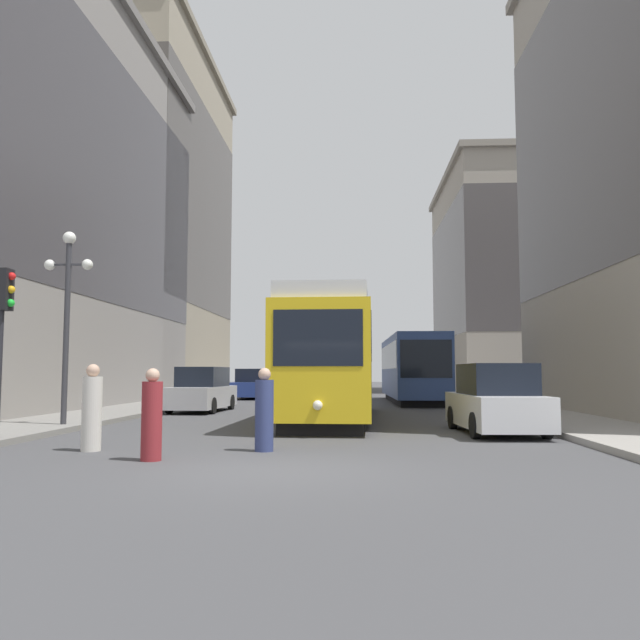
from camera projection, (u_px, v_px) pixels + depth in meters
name	position (u px, v px, depth m)	size (l,w,h in m)	color
ground_plane	(276.00, 471.00, 10.27)	(200.00, 200.00, 0.00)	#424244
sidewalk_left	(240.00, 392.00, 50.50)	(3.13, 120.00, 0.15)	gray
sidewalk_right	(438.00, 392.00, 49.66)	(3.13, 120.00, 0.15)	gray
streetcar	(333.00, 358.00, 21.68)	(2.96, 12.70, 3.89)	black
transit_bus	(412.00, 366.00, 34.13)	(2.77, 11.90, 3.45)	black
parked_car_left_near	(252.00, 385.00, 38.46)	(1.98, 4.61, 1.82)	black
parked_car_left_mid	(202.00, 391.00, 25.97)	(2.05, 4.92, 1.82)	black
parked_car_right_far	(495.00, 401.00, 16.59)	(2.03, 4.50, 1.82)	black
pedestrian_crossing_near	(92.00, 410.00, 12.91)	(0.39, 0.39, 1.76)	beige
pedestrian_crossing_far	(264.00, 412.00, 12.87)	(0.38, 0.38, 1.68)	navy
pedestrian_on_sidewalk	(152.00, 417.00, 11.49)	(0.37, 0.37, 1.67)	maroon
traffic_light_near_left	(3.00, 307.00, 14.27)	(0.47, 0.36, 3.78)	#232328
lamp_post_left_near	(67.00, 297.00, 17.99)	(1.41, 0.36, 5.47)	#333338
building_left_midblock	(137.00, 217.00, 45.80)	(10.68, 19.75, 24.88)	gray
building_right_corner	(511.00, 280.00, 55.31)	(11.82, 19.36, 18.77)	#A89E8E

